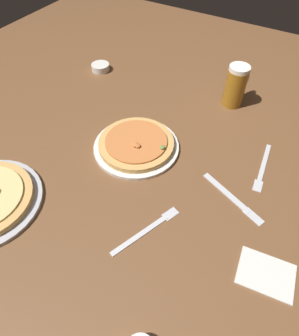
{
  "coord_description": "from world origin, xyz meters",
  "views": [
    {
      "loc": [
        0.3,
        -0.52,
        0.71
      ],
      "look_at": [
        0.0,
        0.0,
        0.02
      ],
      "focal_mm": 31.85,
      "sensor_mm": 36.0,
      "label": 1
    }
  ],
  "objects_px": {
    "knife_right": "(232,198)",
    "beer_mug_dark": "(236,86)",
    "fork_left": "(263,168)",
    "fork_spare": "(147,230)",
    "pizza_plate_far": "(136,145)",
    "ramekin_butter": "(101,67)",
    "napkin_folded": "(266,274)"
  },
  "relations": [
    {
      "from": "ramekin_butter",
      "to": "fork_spare",
      "type": "relative_size",
      "value": 0.37
    },
    {
      "from": "knife_right",
      "to": "fork_left",
      "type": "bearing_deg",
      "value": 75.04
    },
    {
      "from": "ramekin_butter",
      "to": "knife_right",
      "type": "xyz_separation_m",
      "value": [
        0.74,
        -0.37,
        -0.01
      ]
    },
    {
      "from": "napkin_folded",
      "to": "ramekin_butter",
      "type": "bearing_deg",
      "value": 148.75
    },
    {
      "from": "napkin_folded",
      "to": "fork_left",
      "type": "xyz_separation_m",
      "value": [
        -0.1,
        0.33,
        -0.0
      ]
    },
    {
      "from": "fork_spare",
      "to": "fork_left",
      "type": "bearing_deg",
      "value": 61.53
    },
    {
      "from": "pizza_plate_far",
      "to": "fork_spare",
      "type": "distance_m",
      "value": 0.31
    },
    {
      "from": "beer_mug_dark",
      "to": "fork_left",
      "type": "bearing_deg",
      "value": -53.58
    },
    {
      "from": "fork_left",
      "to": "knife_right",
      "type": "xyz_separation_m",
      "value": [
        -0.04,
        -0.16,
        0.0
      ]
    },
    {
      "from": "fork_left",
      "to": "fork_spare",
      "type": "relative_size",
      "value": 1.02
    },
    {
      "from": "knife_right",
      "to": "beer_mug_dark",
      "type": "bearing_deg",
      "value": 110.23
    },
    {
      "from": "pizza_plate_far",
      "to": "fork_left",
      "type": "height_order",
      "value": "pizza_plate_far"
    },
    {
      "from": "fork_left",
      "to": "knife_right",
      "type": "distance_m",
      "value": 0.16
    },
    {
      "from": "pizza_plate_far",
      "to": "fork_spare",
      "type": "bearing_deg",
      "value": -52.63
    },
    {
      "from": "napkin_folded",
      "to": "fork_spare",
      "type": "bearing_deg",
      "value": -172.38
    },
    {
      "from": "ramekin_butter",
      "to": "fork_left",
      "type": "xyz_separation_m",
      "value": [
        0.79,
        -0.21,
        -0.01
      ]
    },
    {
      "from": "ramekin_butter",
      "to": "fork_spare",
      "type": "bearing_deg",
      "value": -44.88
    },
    {
      "from": "ramekin_butter",
      "to": "fork_left",
      "type": "distance_m",
      "value": 0.81
    },
    {
      "from": "ramekin_butter",
      "to": "pizza_plate_far",
      "type": "bearing_deg",
      "value": -40.22
    },
    {
      "from": "pizza_plate_far",
      "to": "napkin_folded",
      "type": "bearing_deg",
      "value": -22.61
    },
    {
      "from": "napkin_folded",
      "to": "knife_right",
      "type": "height_order",
      "value": "napkin_folded"
    },
    {
      "from": "pizza_plate_far",
      "to": "ramekin_butter",
      "type": "bearing_deg",
      "value": 139.78
    },
    {
      "from": "ramekin_butter",
      "to": "napkin_folded",
      "type": "distance_m",
      "value": 1.04
    },
    {
      "from": "beer_mug_dark",
      "to": "knife_right",
      "type": "xyz_separation_m",
      "value": [
        0.16,
        -0.43,
        -0.08
      ]
    },
    {
      "from": "pizza_plate_far",
      "to": "fork_left",
      "type": "relative_size",
      "value": 1.33
    },
    {
      "from": "beer_mug_dark",
      "to": "fork_spare",
      "type": "bearing_deg",
      "value": -90.0
    },
    {
      "from": "pizza_plate_far",
      "to": "beer_mug_dark",
      "type": "xyz_separation_m",
      "value": [
        0.19,
        0.4,
        0.06
      ]
    },
    {
      "from": "pizza_plate_far",
      "to": "ramekin_butter",
      "type": "relative_size",
      "value": 3.64
    },
    {
      "from": "beer_mug_dark",
      "to": "ramekin_butter",
      "type": "xyz_separation_m",
      "value": [
        -0.58,
        -0.06,
        -0.06
      ]
    },
    {
      "from": "beer_mug_dark",
      "to": "napkin_folded",
      "type": "bearing_deg",
      "value": -63.12
    },
    {
      "from": "knife_right",
      "to": "fork_spare",
      "type": "relative_size",
      "value": 1.0
    },
    {
      "from": "pizza_plate_far",
      "to": "ramekin_butter",
      "type": "xyz_separation_m",
      "value": [
        -0.4,
        0.33,
        -0.0
      ]
    }
  ]
}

